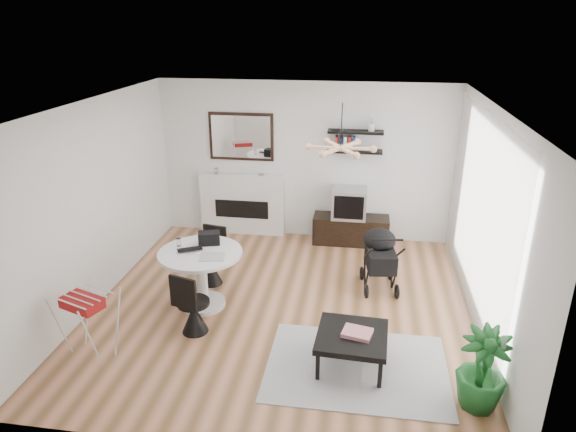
# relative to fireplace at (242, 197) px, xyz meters

# --- Properties ---
(floor) EXTENTS (5.00, 5.00, 0.00)m
(floor) POSITION_rel_fireplace_xyz_m (1.10, -2.42, -0.69)
(floor) COLOR brown
(floor) RESTS_ON ground
(ceiling) EXTENTS (5.00, 5.00, 0.00)m
(ceiling) POSITION_rel_fireplace_xyz_m (1.10, -2.42, 2.01)
(ceiling) COLOR white
(ceiling) RESTS_ON wall_back
(wall_back) EXTENTS (5.00, 0.00, 5.00)m
(wall_back) POSITION_rel_fireplace_xyz_m (1.10, 0.08, 0.66)
(wall_back) COLOR white
(wall_back) RESTS_ON floor
(wall_left) EXTENTS (0.00, 5.00, 5.00)m
(wall_left) POSITION_rel_fireplace_xyz_m (-1.40, -2.42, 0.66)
(wall_left) COLOR white
(wall_left) RESTS_ON floor
(wall_right) EXTENTS (0.00, 5.00, 5.00)m
(wall_right) POSITION_rel_fireplace_xyz_m (3.60, -2.42, 0.66)
(wall_right) COLOR white
(wall_right) RESTS_ON floor
(sheer_curtain) EXTENTS (0.04, 3.60, 2.60)m
(sheer_curtain) POSITION_rel_fireplace_xyz_m (3.50, -2.22, 0.66)
(sheer_curtain) COLOR white
(sheer_curtain) RESTS_ON wall_right
(fireplace) EXTENTS (1.50, 0.17, 2.16)m
(fireplace) POSITION_rel_fireplace_xyz_m (0.00, 0.00, 0.00)
(fireplace) COLOR white
(fireplace) RESTS_ON floor
(shelf_lower) EXTENTS (0.90, 0.25, 0.04)m
(shelf_lower) POSITION_rel_fireplace_xyz_m (1.93, -0.05, 0.91)
(shelf_lower) COLOR black
(shelf_lower) RESTS_ON wall_back
(shelf_upper) EXTENTS (0.90, 0.25, 0.04)m
(shelf_upper) POSITION_rel_fireplace_xyz_m (1.93, -0.05, 1.23)
(shelf_upper) COLOR black
(shelf_upper) RESTS_ON wall_back
(pendant_lamp) EXTENTS (0.90, 0.90, 0.10)m
(pendant_lamp) POSITION_rel_fireplace_xyz_m (1.80, -2.12, 1.46)
(pendant_lamp) COLOR tan
(pendant_lamp) RESTS_ON ceiling
(tv_console) EXTENTS (1.28, 0.45, 0.48)m
(tv_console) POSITION_rel_fireplace_xyz_m (1.93, -0.16, -0.44)
(tv_console) COLOR black
(tv_console) RESTS_ON floor
(crt_tv) EXTENTS (0.58, 0.50, 0.50)m
(crt_tv) POSITION_rel_fireplace_xyz_m (1.89, -0.16, 0.05)
(crt_tv) COLOR #ADADAF
(crt_tv) RESTS_ON tv_console
(dining_table) EXTENTS (1.10, 1.10, 0.80)m
(dining_table) POSITION_rel_fireplace_xyz_m (0.04, -2.54, -0.15)
(dining_table) COLOR white
(dining_table) RESTS_ON floor
(laptop) EXTENTS (0.38, 0.33, 0.03)m
(laptop) POSITION_rel_fireplace_xyz_m (-0.08, -2.57, 0.13)
(laptop) COLOR black
(laptop) RESTS_ON dining_table
(black_bag) EXTENTS (0.32, 0.24, 0.17)m
(black_bag) POSITION_rel_fireplace_xyz_m (0.09, -2.29, 0.20)
(black_bag) COLOR black
(black_bag) RESTS_ON dining_table
(newspaper) EXTENTS (0.36, 0.31, 0.01)m
(newspaper) POSITION_rel_fireplace_xyz_m (0.25, -2.67, 0.12)
(newspaper) COLOR silver
(newspaper) RESTS_ON dining_table
(drinking_glass) EXTENTS (0.06, 0.06, 0.10)m
(drinking_glass) POSITION_rel_fireplace_xyz_m (-0.29, -2.41, 0.17)
(drinking_glass) COLOR white
(drinking_glass) RESTS_ON dining_table
(chair_far) EXTENTS (0.42, 0.43, 0.84)m
(chair_far) POSITION_rel_fireplace_xyz_m (-0.03, -1.90, -0.42)
(chair_far) COLOR black
(chair_far) RESTS_ON floor
(chair_near) EXTENTS (0.43, 0.44, 0.84)m
(chair_near) POSITION_rel_fireplace_xyz_m (0.12, -3.17, -0.42)
(chair_near) COLOR black
(chair_near) RESTS_ON floor
(drying_rack) EXTENTS (0.67, 0.65, 0.79)m
(drying_rack) POSITION_rel_fireplace_xyz_m (-0.90, -3.77, -0.27)
(drying_rack) COLOR white
(drying_rack) RESTS_ON floor
(stroller) EXTENTS (0.57, 0.81, 0.95)m
(stroller) POSITION_rel_fireplace_xyz_m (2.39, -1.64, -0.28)
(stroller) COLOR black
(stroller) RESTS_ON floor
(rug) EXTENTS (2.00, 1.45, 0.01)m
(rug) POSITION_rel_fireplace_xyz_m (2.14, -3.57, -0.68)
(rug) COLOR #ADADAD
(rug) RESTS_ON floor
(coffee_table) EXTENTS (0.81, 0.81, 0.40)m
(coffee_table) POSITION_rel_fireplace_xyz_m (2.07, -3.52, -0.32)
(coffee_table) COLOR black
(coffee_table) RESTS_ON rug
(magazines) EXTENTS (0.36, 0.31, 0.04)m
(magazines) POSITION_rel_fireplace_xyz_m (2.12, -3.53, -0.25)
(magazines) COLOR #E2384C
(magazines) RESTS_ON coffee_table
(potted_plant) EXTENTS (0.56, 0.56, 0.88)m
(potted_plant) POSITION_rel_fireplace_xyz_m (3.35, -3.98, -0.25)
(potted_plant) COLOR #1A5D23
(potted_plant) RESTS_ON floor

